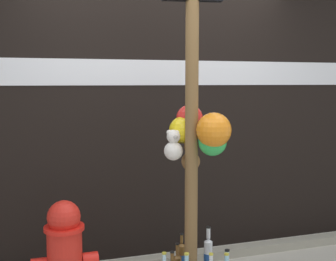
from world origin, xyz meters
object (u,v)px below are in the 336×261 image
bottle_0 (208,256)px  bottle_8 (182,259)px  memorial_post (196,115)px  fire_hydrant (65,252)px

bottle_0 → bottle_8: bottle_0 is taller
memorial_post → fire_hydrant: bearing=173.0°
fire_hydrant → bottle_8: 0.99m
fire_hydrant → bottle_0: (1.19, 0.10, -0.22)m
bottle_8 → memorial_post: bearing=-85.4°
fire_hydrant → bottle_0: 1.21m
bottle_0 → bottle_8: (-0.23, 0.02, -0.01)m
memorial_post → bottle_0: memorial_post is taller
memorial_post → bottle_0: size_ratio=6.03×
bottle_8 → bottle_0: bearing=-5.4°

